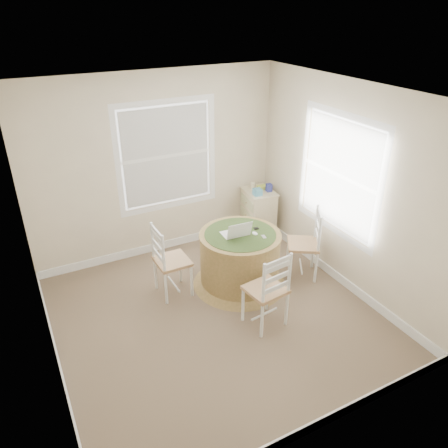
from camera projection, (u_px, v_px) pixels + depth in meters
room at (221, 210)px, 4.83m from camera, size 3.64×3.64×2.64m
round_table at (240, 257)px, 5.65m from camera, size 1.23×1.23×0.75m
chair_left at (172, 261)px, 5.44m from camera, size 0.41×0.43×0.95m
chair_near at (266, 289)px, 4.91m from camera, size 0.47×0.45×0.95m
chair_right at (303, 244)px, 5.81m from camera, size 0.56×0.57×0.95m
laptop at (236, 233)px, 5.45m from camera, size 0.34×0.30×0.23m
mouse at (255, 233)px, 5.49m from camera, size 0.08×0.10×0.03m
phone at (264, 237)px, 5.42m from camera, size 0.06×0.10×0.02m
keys at (256, 229)px, 5.61m from camera, size 0.07×0.06×0.02m
corner_chest at (258, 213)px, 6.88m from camera, size 0.48×0.61×0.76m
tissue_box at (258, 192)px, 6.53m from camera, size 0.13×0.13×0.10m
box_yellow at (262, 187)px, 6.74m from camera, size 0.16×0.12×0.06m
box_blue at (269, 188)px, 6.65m from camera, size 0.09×0.09×0.12m
cup_cream at (253, 185)px, 6.78m from camera, size 0.07×0.07×0.09m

